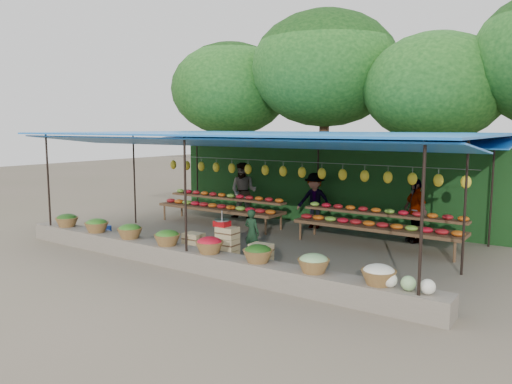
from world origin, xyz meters
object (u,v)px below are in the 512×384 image
Objects in this scene: crate_counter at (226,247)px; vendor_seated at (252,232)px; weighing_scale at (222,223)px; blue_crate_back at (105,237)px; blue_crate_front at (103,230)px.

vendor_seated is at bearing 76.36° from crate_counter.
weighing_scale reaches higher than vendor_seated.
vendor_seated is 2.46× the size of blue_crate_back.
crate_counter is 4.85× the size of blue_crate_front.
vendor_seated is 4.10m from blue_crate_back.
vendor_seated is at bearing 28.76° from blue_crate_front.
weighing_scale is (-0.12, 0.00, 0.54)m from crate_counter.
weighing_scale is at bearing 24.53° from blue_crate_back.
weighing_scale reaches higher than crate_counter.
crate_counter reaches higher than blue_crate_front.
weighing_scale is 0.33× the size of vendor_seated.
blue_crate_front is (-4.62, -0.59, -0.40)m from vendor_seated.
blue_crate_front is at bearing 10.30° from vendor_seated.
blue_crate_back is at bearing -175.22° from crate_counter.
vendor_seated is (0.30, 0.73, -0.31)m from weighing_scale.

